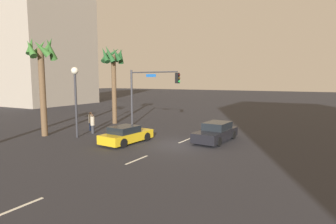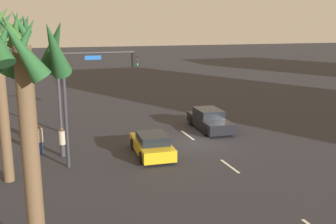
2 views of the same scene
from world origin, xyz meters
The scene contains 13 objects.
ground_plane centered at (0.00, 0.00, 0.00)m, with size 220.00×220.00×0.00m, color #28282D.
lane_stripe_1 centered at (-11.54, 0.00, 0.01)m, with size 2.41×0.14×0.01m, color silver.
lane_stripe_2 centered at (-4.40, 0.00, 0.01)m, with size 2.02×0.14×0.01m, color silver.
lane_stripe_3 centered at (1.70, 0.00, 0.01)m, with size 2.32×0.14×0.01m, color silver.
car_0 centered at (2.67, -2.02, 0.65)m, with size 4.67×2.08×1.40m.
car_2 centered at (-1.36, 3.33, 0.59)m, with size 4.20×2.03×1.26m.
traffic_signal centered at (5.08, 5.93, 3.85)m, with size 0.35×5.59×5.58m.
streetlamp centered at (-1.91, 7.95, 3.95)m, with size 0.56×0.56×5.57m.
pedestrian_0 centered at (-0.08, 8.13, 0.88)m, with size 0.42×0.42×1.67m.
pedestrian_1 centered at (0.80, 9.31, 0.88)m, with size 0.49×0.49×1.69m.
palm_tree_0 centered at (5.00, 10.33, 6.06)m, with size 2.76×2.55×8.15m.
palm_tree_1 centered at (-2.87, 10.73, 5.83)m, with size 2.26×2.62×8.11m.
building_1 centered at (16.64, 36.94, 11.88)m, with size 15.31×10.13×23.77m, color #9E9384.
Camera 1 is at (-16.43, -9.38, 4.51)m, focal length 29.04 mm.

